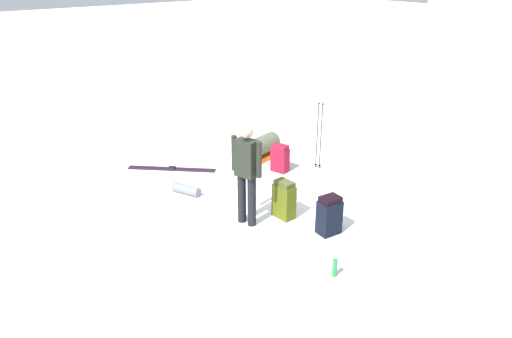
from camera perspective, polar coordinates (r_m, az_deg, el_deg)
ground_plane at (r=8.55m, az=0.00°, el=-4.31°), size 80.00×80.00×0.00m
skier_standing at (r=7.59m, az=-1.12°, el=-0.08°), size 0.55×0.30×1.70m
ski_pair_near at (r=10.14m, az=-9.89°, el=0.02°), size 1.40×1.41×0.05m
backpack_large_dark at (r=8.05m, az=3.31°, el=-3.62°), size 0.37×0.23×0.66m
backpack_bright at (r=9.82m, az=2.85°, el=1.25°), size 0.38×0.29×0.57m
backpack_small_spare at (r=7.68m, az=8.61°, el=-5.42°), size 0.30×0.37×0.64m
ski_poles_planted_near at (r=9.88m, az=7.45°, el=4.26°), size 0.15×0.09×1.39m
gear_sled at (r=10.46m, az=0.53°, el=2.39°), size 0.72×1.36×0.49m
sleeping_mat_rolled at (r=9.01m, az=-8.21°, el=-2.41°), size 0.58×0.38×0.18m
thermos_bottle at (r=6.80m, az=9.25°, el=-11.40°), size 0.07×0.07×0.26m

